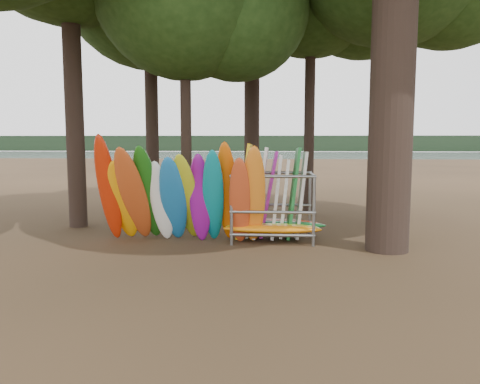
{
  "coord_description": "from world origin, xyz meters",
  "views": [
    {
      "loc": [
        1.51,
        -12.38,
        2.96
      ],
      "look_at": [
        0.54,
        1.5,
        1.4
      ],
      "focal_mm": 35.0,
      "sensor_mm": 36.0,
      "label": 1
    }
  ],
  "objects": [
    {
      "name": "ground",
      "position": [
        0.0,
        0.0,
        0.0
      ],
      "size": [
        120.0,
        120.0,
        0.0
      ],
      "primitive_type": "plane",
      "color": "#47331E",
      "rests_on": "ground"
    },
    {
      "name": "lake",
      "position": [
        0.0,
        60.0,
        0.0
      ],
      "size": [
        160.0,
        160.0,
        0.0
      ],
      "primitive_type": "plane",
      "color": "gray",
      "rests_on": "ground"
    },
    {
      "name": "storage_rack",
      "position": [
        1.51,
        1.29,
        0.94
      ],
      "size": [
        3.2,
        1.57,
        2.86
      ],
      "color": "gray",
      "rests_on": "ground"
    },
    {
      "name": "kayak_row",
      "position": [
        -1.24,
        0.7,
        1.35
      ],
      "size": [
        4.95,
        2.2,
        3.26
      ],
      "color": "red",
      "rests_on": "ground"
    },
    {
      "name": "far_shore",
      "position": [
        0.0,
        110.0,
        2.0
      ],
      "size": [
        160.0,
        4.0,
        4.0
      ],
      "primitive_type": "cube",
      "color": "black",
      "rests_on": "ground"
    }
  ]
}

